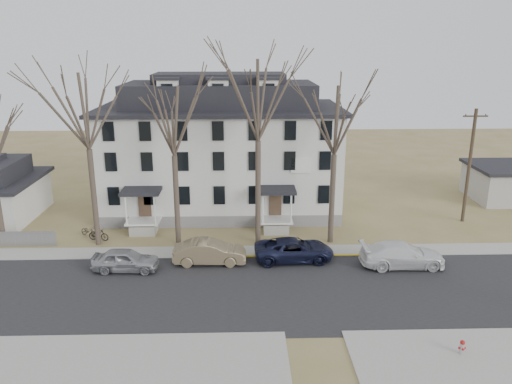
{
  "coord_description": "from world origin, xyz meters",
  "views": [
    {
      "loc": [
        -0.15,
        -25.26,
        14.63
      ],
      "look_at": [
        0.83,
        9.0,
        4.24
      ],
      "focal_mm": 35.0,
      "sensor_mm": 36.0,
      "label": 1
    }
  ],
  "objects_px": {
    "car_silver": "(125,260)",
    "tree_far_left": "(85,106)",
    "boarding_house": "(221,151)",
    "tree_mid_left": "(172,116)",
    "car_white": "(402,255)",
    "bicycle_right": "(99,235)",
    "fire_hydrant": "(462,348)",
    "utility_pole_far": "(469,165)",
    "tree_center": "(258,94)",
    "car_navy": "(294,250)",
    "bicycle_left": "(89,232)",
    "car_tan": "(210,252)",
    "tree_mid_right": "(336,115)"
  },
  "relations": [
    {
      "from": "boarding_house",
      "to": "bicycle_left",
      "type": "xyz_separation_m",
      "value": [
        -10.16,
        -6.58,
        -4.97
      ]
    },
    {
      "from": "car_silver",
      "to": "car_navy",
      "type": "xyz_separation_m",
      "value": [
        11.31,
        1.35,
        0.01
      ]
    },
    {
      "from": "car_silver",
      "to": "car_tan",
      "type": "relative_size",
      "value": 0.89
    },
    {
      "from": "utility_pole_far",
      "to": "bicycle_right",
      "type": "relative_size",
      "value": 5.84
    },
    {
      "from": "boarding_house",
      "to": "tree_far_left",
      "type": "bearing_deg",
      "value": -137.82
    },
    {
      "from": "tree_far_left",
      "to": "tree_mid_right",
      "type": "xyz_separation_m",
      "value": [
        17.5,
        0.0,
        -0.74
      ]
    },
    {
      "from": "tree_mid_right",
      "to": "tree_center",
      "type": "bearing_deg",
      "value": 180.0
    },
    {
      "from": "bicycle_right",
      "to": "fire_hydrant",
      "type": "xyz_separation_m",
      "value": [
        21.57,
        -15.1,
        -0.08
      ]
    },
    {
      "from": "car_navy",
      "to": "car_white",
      "type": "relative_size",
      "value": 0.97
    },
    {
      "from": "tree_center",
      "to": "bicycle_right",
      "type": "bearing_deg",
      "value": 176.97
    },
    {
      "from": "tree_mid_right",
      "to": "fire_hydrant",
      "type": "relative_size",
      "value": 15.61
    },
    {
      "from": "car_tan",
      "to": "fire_hydrant",
      "type": "distance_m",
      "value": 16.79
    },
    {
      "from": "car_navy",
      "to": "boarding_house",
      "type": "bearing_deg",
      "value": 22.09
    },
    {
      "from": "car_white",
      "to": "bicycle_right",
      "type": "height_order",
      "value": "car_white"
    },
    {
      "from": "tree_far_left",
      "to": "fire_hydrant",
      "type": "distance_m",
      "value": 27.69
    },
    {
      "from": "tree_center",
      "to": "bicycle_left",
      "type": "xyz_separation_m",
      "value": [
        -13.16,
        1.58,
        -10.67
      ]
    },
    {
      "from": "tree_mid_left",
      "to": "bicycle_left",
      "type": "bearing_deg",
      "value": 167.59
    },
    {
      "from": "utility_pole_far",
      "to": "bicycle_right",
      "type": "xyz_separation_m",
      "value": [
        -29.64,
        -3.56,
        -4.42
      ]
    },
    {
      "from": "car_tan",
      "to": "car_navy",
      "type": "relative_size",
      "value": 0.9
    },
    {
      "from": "tree_center",
      "to": "fire_hydrant",
      "type": "bearing_deg",
      "value": -56.88
    },
    {
      "from": "bicycle_left",
      "to": "bicycle_right",
      "type": "bearing_deg",
      "value": -101.3
    },
    {
      "from": "tree_center",
      "to": "tree_mid_right",
      "type": "xyz_separation_m",
      "value": [
        5.5,
        0.0,
        -1.48
      ]
    },
    {
      "from": "boarding_house",
      "to": "bicycle_left",
      "type": "distance_m",
      "value": 13.09
    },
    {
      "from": "car_silver",
      "to": "bicycle_right",
      "type": "bearing_deg",
      "value": 33.73
    },
    {
      "from": "tree_mid_right",
      "to": "car_tan",
      "type": "relative_size",
      "value": 2.58
    },
    {
      "from": "car_silver",
      "to": "tree_far_left",
      "type": "bearing_deg",
      "value": 35.94
    },
    {
      "from": "tree_mid_left",
      "to": "bicycle_right",
      "type": "bearing_deg",
      "value": 174.02
    },
    {
      "from": "bicycle_right",
      "to": "fire_hydrant",
      "type": "height_order",
      "value": "bicycle_right"
    },
    {
      "from": "bicycle_left",
      "to": "fire_hydrant",
      "type": "distance_m",
      "value": 27.7
    },
    {
      "from": "tree_center",
      "to": "car_navy",
      "type": "bearing_deg",
      "value": -53.86
    },
    {
      "from": "car_white",
      "to": "fire_hydrant",
      "type": "xyz_separation_m",
      "value": [
        -0.16,
        -9.98,
        -0.41
      ]
    },
    {
      "from": "tree_far_left",
      "to": "car_silver",
      "type": "distance_m",
      "value": 11.09
    },
    {
      "from": "boarding_house",
      "to": "tree_mid_left",
      "type": "distance_m",
      "value": 9.66
    },
    {
      "from": "boarding_house",
      "to": "tree_mid_left",
      "type": "xyz_separation_m",
      "value": [
        -3.0,
        -8.15,
        4.22
      ]
    },
    {
      "from": "car_white",
      "to": "car_navy",
      "type": "bearing_deg",
      "value": 80.5
    },
    {
      "from": "car_navy",
      "to": "bicycle_left",
      "type": "height_order",
      "value": "car_navy"
    },
    {
      "from": "tree_far_left",
      "to": "car_navy",
      "type": "height_order",
      "value": "tree_far_left"
    },
    {
      "from": "utility_pole_far",
      "to": "car_white",
      "type": "height_order",
      "value": "utility_pole_far"
    },
    {
      "from": "car_white",
      "to": "bicycle_right",
      "type": "bearing_deg",
      "value": 76.65
    },
    {
      "from": "boarding_house",
      "to": "utility_pole_far",
      "type": "xyz_separation_m",
      "value": [
        20.5,
        -3.95,
        -0.47
      ]
    },
    {
      "from": "tree_mid_left",
      "to": "car_silver",
      "type": "bearing_deg",
      "value": -122.2
    },
    {
      "from": "tree_far_left",
      "to": "bicycle_right",
      "type": "distance_m",
      "value": 9.88
    },
    {
      "from": "tree_center",
      "to": "car_white",
      "type": "xyz_separation_m",
      "value": [
        9.58,
        -4.47,
        -10.26
      ]
    },
    {
      "from": "car_tan",
      "to": "fire_hydrant",
      "type": "bearing_deg",
      "value": -129.52
    },
    {
      "from": "tree_mid_right",
      "to": "car_silver",
      "type": "distance_m",
      "value": 17.54
    },
    {
      "from": "car_tan",
      "to": "bicycle_right",
      "type": "relative_size",
      "value": 3.03
    },
    {
      "from": "tree_center",
      "to": "car_navy",
      "type": "height_order",
      "value": "tree_center"
    },
    {
      "from": "fire_hydrant",
      "to": "tree_center",
      "type": "bearing_deg",
      "value": 123.12
    },
    {
      "from": "bicycle_left",
      "to": "bicycle_right",
      "type": "xyz_separation_m",
      "value": [
        1.02,
        -0.93,
        0.08
      ]
    },
    {
      "from": "boarding_house",
      "to": "utility_pole_far",
      "type": "relative_size",
      "value": 2.19
    }
  ]
}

